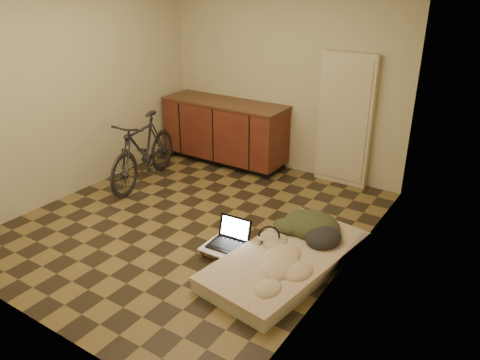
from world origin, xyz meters
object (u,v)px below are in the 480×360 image
Objects in this scene: futon at (287,260)px; lap_desk at (235,250)px; laptop at (230,239)px; bicycle at (143,147)px.

lap_desk is (-0.50, -0.14, 0.01)m from futon.
bicycle is at bearing 153.50° from laptop.
lap_desk is at bearing -156.11° from futon.
lap_desk is 0.12m from laptop.
lap_desk is at bearing -34.15° from laptop.
futon is at bearing 5.09° from laptop.
futon is 0.52m from lap_desk.
laptop is at bearing -35.49° from bicycle.
bicycle is 4.16× the size of laptop.
lap_desk is (2.00, -0.85, -0.41)m from bicycle.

